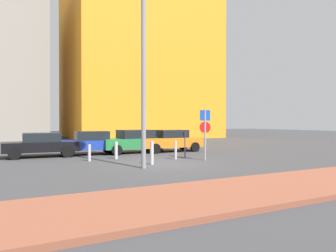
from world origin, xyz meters
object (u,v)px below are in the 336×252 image
object	(u,v)px
parked_car_black	(42,144)
traffic_bollard_mid	(152,153)
parked_car_orange	(171,140)
traffic_bollard_near	(116,150)
traffic_bollard_far	(89,153)
parking_meter	(185,141)
parked_car_blue	(91,142)
street_lamp	(144,59)
parking_sign_post	(205,128)
parked_car_green	(133,141)
traffic_bollard_edge	(176,150)

from	to	relation	value
parked_car_black	traffic_bollard_mid	size ratio (longest dim) A/B	3.72
parked_car_orange	traffic_bollard_near	world-z (taller)	parked_car_orange
parked_car_orange	traffic_bollard_far	distance (m)	6.61
parking_meter	parked_car_blue	bearing A→B (deg)	138.33
parked_car_blue	traffic_bollard_mid	xyz separation A→B (m)	(1.54, -5.74, -0.20)
parked_car_blue	street_lamp	bearing A→B (deg)	-83.60
traffic_bollard_near	traffic_bollard_far	size ratio (longest dim) A/B	1.09
parking_sign_post	traffic_bollard_far	world-z (taller)	parking_sign_post
parking_sign_post	traffic_bollard_mid	bearing A→B (deg)	-176.72
parking_sign_post	street_lamp	xyz separation A→B (m)	(-3.90, -1.09, 3.03)
parked_car_black	parked_car_orange	bearing A→B (deg)	-3.62
parked_car_green	parking_meter	world-z (taller)	parked_car_green
parked_car_orange	traffic_bollard_far	world-z (taller)	parked_car_orange
parked_car_green	traffic_bollard_near	size ratio (longest dim) A/B	4.53
traffic_bollard_far	traffic_bollard_edge	world-z (taller)	traffic_bollard_edge
parked_car_green	street_lamp	xyz separation A→B (m)	(-1.92, -6.42, 3.91)
parking_meter	traffic_bollard_edge	distance (m)	1.15
parked_car_orange	traffic_bollard_mid	xyz separation A→B (m)	(-3.68, -5.20, -0.21)
parking_meter	street_lamp	distance (m)	5.91
parking_meter	traffic_bollard_far	size ratio (longest dim) A/B	1.70
parking_sign_post	parking_meter	world-z (taller)	parking_sign_post
parking_meter	parking_sign_post	bearing A→B (deg)	-81.21
parked_car_black	parked_car_orange	xyz separation A→B (m)	(8.06, -0.51, 0.03)
parked_car_blue	traffic_bollard_near	size ratio (longest dim) A/B	4.51
parked_car_green	parking_meter	xyz separation A→B (m)	(1.73, -3.69, 0.16)
parked_car_black	traffic_bollard_far	world-z (taller)	parked_car_black
parked_car_green	street_lamp	world-z (taller)	street_lamp
parked_car_black	traffic_bollard_mid	world-z (taller)	parked_car_black
street_lamp	parked_car_blue	bearing A→B (deg)	96.40
parked_car_orange	traffic_bollard_mid	bearing A→B (deg)	-125.33
traffic_bollard_near	traffic_bollard_edge	world-z (taller)	traffic_bollard_edge
parked_car_green	traffic_bollard_edge	world-z (taller)	parked_car_green
traffic_bollard_far	street_lamp	bearing A→B (deg)	-65.48
parked_car_blue	traffic_bollard_mid	bearing A→B (deg)	-75.02
street_lamp	traffic_bollard_far	distance (m)	5.70
parked_car_orange	traffic_bollard_edge	size ratio (longest dim) A/B	4.33
parked_car_blue	parked_car_orange	world-z (taller)	parked_car_orange
traffic_bollard_near	traffic_bollard_edge	size ratio (longest dim) A/B	0.94
parked_car_blue	traffic_bollard_near	distance (m)	3.01
parked_car_green	parked_car_orange	bearing A→B (deg)	-7.06
parked_car_black	traffic_bollard_far	distance (m)	3.77
street_lamp	traffic_bollard_mid	bearing A→B (deg)	49.00
parking_meter	street_lamp	size ratio (longest dim) A/B	0.18
parked_car_blue	parked_car_orange	distance (m)	5.25
parked_car_black	parking_sign_post	world-z (taller)	parking_sign_post
parked_car_black	traffic_bollard_near	distance (m)	4.56
parking_sign_post	traffic_bollard_far	size ratio (longest dim) A/B	3.09
parking_meter	traffic_bollard_edge	world-z (taller)	parking_meter
traffic_bollard_mid	traffic_bollard_far	bearing A→B (deg)	132.97
parked_car_black	parking_meter	size ratio (longest dim) A/B	2.77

